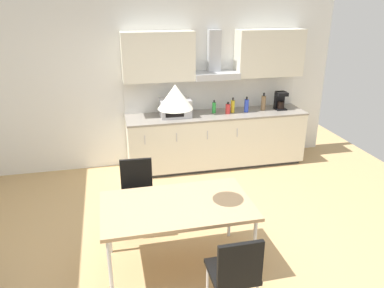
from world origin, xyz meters
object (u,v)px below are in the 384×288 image
object	(u,v)px
bottle_brown	(263,103)
chair_near_right	(235,270)
chair_far_left	(137,188)
dining_table	(177,208)
bottle_green	(214,107)
bottle_yellow	(233,106)
pendant_lamp	(175,97)
microwave	(175,108)
bottle_blue	(246,105)
bottle_red	(228,109)
coffee_maker	(280,100)

from	to	relation	value
bottle_brown	chair_near_right	xyz separation A→B (m)	(-1.60, -3.27, -0.49)
chair_far_left	dining_table	bearing A→B (deg)	-67.87
bottle_green	chair_near_right	bearing A→B (deg)	-102.88
bottle_yellow	pendant_lamp	size ratio (longest dim) A/B	0.78
microwave	dining_table	size ratio (longest dim) A/B	0.32
bottle_brown	chair_far_left	size ratio (longest dim) A/B	0.34
chair_far_left	bottle_green	bearing A→B (deg)	49.13
microwave	bottle_green	bearing A→B (deg)	4.48
bottle_blue	chair_far_left	size ratio (longest dim) A/B	0.30
microwave	chair_near_right	world-z (taller)	microwave
bottle_green	bottle_red	size ratio (longest dim) A/B	1.11
coffee_maker	bottle_red	world-z (taller)	coffee_maker
coffee_maker	dining_table	world-z (taller)	coffee_maker
coffee_maker	bottle_green	world-z (taller)	coffee_maker
bottle_red	bottle_yellow	bearing A→B (deg)	24.05
coffee_maker	chair_far_left	bearing A→B (deg)	-147.84
coffee_maker	chair_far_left	world-z (taller)	coffee_maker
bottle_red	bottle_blue	bearing A→B (deg)	3.77
bottle_green	bottle_yellow	distance (m)	0.31
bottle_green	chair_far_left	size ratio (longest dim) A/B	0.25
bottle_brown	pendant_lamp	xyz separation A→B (m)	(-1.94, -2.45, 0.81)
bottle_yellow	bottle_brown	xyz separation A→B (m)	(0.55, 0.02, 0.02)
pendant_lamp	bottle_green	bearing A→B (deg)	66.16
bottle_green	bottle_brown	distance (m)	0.85
bottle_red	microwave	bearing A→B (deg)	177.71
bottle_green	bottle_brown	bearing A→B (deg)	-1.27
bottle_brown	coffee_maker	bearing A→B (deg)	-1.11
coffee_maker	chair_far_left	distance (m)	3.09
dining_table	bottle_blue	bearing A→B (deg)	55.90
microwave	bottle_brown	xyz separation A→B (m)	(1.51, 0.03, -0.01)
microwave	pendant_lamp	bearing A→B (deg)	-100.25
chair_near_right	chair_far_left	distance (m)	1.77
bottle_blue	bottle_red	size ratio (longest dim) A/B	1.33
microwave	chair_far_left	size ratio (longest dim) A/B	0.55
pendant_lamp	bottle_red	bearing A→B (deg)	61.37
bottle_yellow	chair_far_left	bearing A→B (deg)	-137.19
chair_far_left	bottle_blue	bearing A→B (deg)	38.89
bottle_brown	chair_near_right	world-z (taller)	bottle_brown
bottle_brown	bottle_blue	world-z (taller)	bottle_brown
bottle_yellow	bottle_blue	world-z (taller)	bottle_blue
microwave	dining_table	distance (m)	2.48
chair_near_right	bottle_blue	bearing A→B (deg)	68.22
microwave	bottle_blue	xyz separation A→B (m)	(1.19, -0.01, -0.03)
bottle_blue	chair_far_left	distance (m)	2.56
bottle_green	pendant_lamp	distance (m)	2.83
bottle_brown	bottle_red	size ratio (longest dim) A/B	1.52
microwave	bottle_yellow	distance (m)	0.96
dining_table	bottle_red	bearing A→B (deg)	61.37
bottle_red	bottle_green	bearing A→B (deg)	157.77
microwave	coffee_maker	world-z (taller)	coffee_maker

